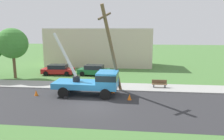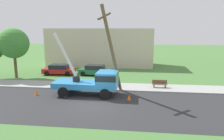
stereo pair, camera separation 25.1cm
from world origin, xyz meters
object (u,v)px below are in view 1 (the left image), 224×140
at_px(leaning_utility_pole, 112,50).
at_px(traffic_cone_behind, 36,93).
at_px(parked_sedan_red, 58,70).
at_px(parked_sedan_green, 94,70).
at_px(utility_truck, 94,81).
at_px(traffic_cone_ahead, 129,97).
at_px(traffic_cone_curbside, 113,90).
at_px(roadside_tree_near, 12,44).
at_px(park_bench, 159,84).

distance_m(leaning_utility_pole, traffic_cone_behind, 8.40).
relative_size(parked_sedan_red, parked_sedan_green, 0.99).
height_order(utility_truck, traffic_cone_behind, utility_truck).
relative_size(traffic_cone_ahead, traffic_cone_curbside, 1.00).
relative_size(traffic_cone_ahead, parked_sedan_red, 0.12).
height_order(utility_truck, traffic_cone_curbside, utility_truck).
xyz_separation_m(utility_truck, traffic_cone_behind, (-5.56, -0.81, -1.13)).
distance_m(parked_sedan_red, roadside_tree_near, 6.70).
bearing_deg(park_bench, traffic_cone_ahead, -125.88).
distance_m(traffic_cone_behind, park_bench, 12.75).
xyz_separation_m(leaning_utility_pole, traffic_cone_ahead, (1.79, -1.62, -4.11)).
bearing_deg(utility_truck, leaning_utility_pole, 17.05).
distance_m(parked_sedan_green, park_bench, 10.05).
bearing_deg(traffic_cone_curbside, parked_sedan_red, 137.46).
height_order(traffic_cone_curbside, parked_sedan_green, parked_sedan_green).
distance_m(traffic_cone_ahead, traffic_cone_behind, 9.00).
height_order(traffic_cone_ahead, parked_sedan_green, parked_sedan_green).
bearing_deg(park_bench, traffic_cone_curbside, -154.79).
relative_size(park_bench, roadside_tree_near, 0.25).
height_order(parked_sedan_red, parked_sedan_green, same).
xyz_separation_m(traffic_cone_behind, park_bench, (12.11, 4.00, 0.18)).
xyz_separation_m(utility_truck, park_bench, (6.55, 3.19, -0.95)).
distance_m(park_bench, roadside_tree_near, 18.90).
bearing_deg(parked_sedan_red, utility_truck, -51.96).
relative_size(traffic_cone_behind, park_bench, 0.35).
bearing_deg(parked_sedan_red, traffic_cone_ahead, -43.83).
relative_size(traffic_cone_ahead, roadside_tree_near, 0.09).
relative_size(utility_truck, roadside_tree_near, 1.05).
bearing_deg(traffic_cone_curbside, park_bench, 25.21).
xyz_separation_m(leaning_utility_pole, traffic_cone_curbside, (0.06, 0.40, -4.11)).
xyz_separation_m(parked_sedan_red, parked_sedan_green, (5.13, 0.14, 0.00)).
distance_m(traffic_cone_ahead, parked_sedan_green, 11.27).
distance_m(utility_truck, parked_sedan_red, 11.14).
bearing_deg(traffic_cone_curbside, parked_sedan_green, 113.22).
height_order(park_bench, roadside_tree_near, roadside_tree_near).
relative_size(parked_sedan_red, park_bench, 2.80).
bearing_deg(traffic_cone_behind, park_bench, 18.27).
bearing_deg(roadside_tree_near, leaning_utility_pole, -22.75).
distance_m(traffic_cone_behind, parked_sedan_green, 10.44).
distance_m(utility_truck, park_bench, 7.34).
xyz_separation_m(leaning_utility_pole, park_bench, (4.90, 2.68, -3.92)).
bearing_deg(traffic_cone_ahead, parked_sedan_red, 136.17).
relative_size(leaning_utility_pole, traffic_cone_ahead, 15.32).
bearing_deg(leaning_utility_pole, parked_sedan_red, 135.83).
bearing_deg(parked_sedan_green, traffic_cone_curbside, -66.78).
bearing_deg(parked_sedan_red, leaning_utility_pole, -44.17).
height_order(parked_sedan_red, roadside_tree_near, roadside_tree_near).
xyz_separation_m(parked_sedan_red, roadside_tree_near, (-4.84, -2.66, 3.79)).
bearing_deg(utility_truck, traffic_cone_ahead, -17.98).
xyz_separation_m(leaning_utility_pole, traffic_cone_behind, (-7.21, -1.31, -4.11)).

